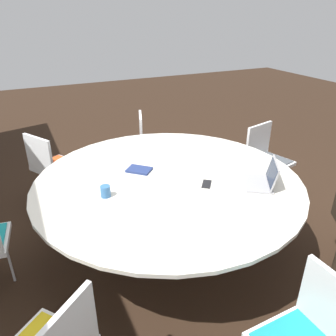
{
  "coord_description": "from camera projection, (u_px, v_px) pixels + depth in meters",
  "views": [
    {
      "loc": [
        -2.26,
        1.06,
        2.06
      ],
      "look_at": [
        0.0,
        0.0,
        0.84
      ],
      "focal_mm": 35.0,
      "sensor_mm": 36.0,
      "label": 1
    }
  ],
  "objects": [
    {
      "name": "handbag",
      "position": [
        117.0,
        163.0,
        4.52
      ],
      "size": [
        0.36,
        0.16,
        0.28
      ],
      "color": "#661E56",
      "rests_on": "ground_plane"
    },
    {
      "name": "spiral_notebook",
      "position": [
        139.0,
        170.0,
        2.95
      ],
      "size": [
        0.25,
        0.26,
        0.02
      ],
      "color": "navy",
      "rests_on": "conference_table"
    },
    {
      "name": "ground_plane",
      "position": [
        168.0,
        247.0,
        3.15
      ],
      "size": [
        16.0,
        16.0,
        0.0
      ],
      "primitive_type": "plane",
      "color": "black"
    },
    {
      "name": "conference_table",
      "position": [
        168.0,
        186.0,
        2.85
      ],
      "size": [
        2.28,
        2.28,
        0.74
      ],
      "color": "#B7B7BC",
      "rests_on": "ground_plane"
    },
    {
      "name": "coffee_cup",
      "position": [
        105.0,
        191.0,
        2.53
      ],
      "size": [
        0.08,
        0.08,
        0.09
      ],
      "color": "#33669E",
      "rests_on": "conference_table"
    },
    {
      "name": "chair_1",
      "position": [
        266.0,
        155.0,
        3.85
      ],
      "size": [
        0.51,
        0.53,
        0.85
      ],
      "rotation": [
        0.0,
        0.0,
        8.1
      ],
      "color": "white",
      "rests_on": "ground_plane"
    },
    {
      "name": "chair_3",
      "position": [
        51.0,
        163.0,
        3.66
      ],
      "size": [
        0.59,
        0.59,
        0.85
      ],
      "rotation": [
        0.0,
        0.0,
        9.96
      ],
      "color": "white",
      "rests_on": "ground_plane"
    },
    {
      "name": "cell_phone",
      "position": [
        207.0,
        184.0,
        2.72
      ],
      "size": [
        0.15,
        0.14,
        0.01
      ],
      "color": "black",
      "rests_on": "conference_table"
    },
    {
      "name": "chair_2",
      "position": [
        151.0,
        140.0,
        4.29
      ],
      "size": [
        0.55,
        0.54,
        0.85
      ],
      "rotation": [
        0.0,
        0.0,
        9.09
      ],
      "color": "white",
      "rests_on": "ground_plane"
    },
    {
      "name": "laptop",
      "position": [
        264.0,
        179.0,
        2.69
      ],
      "size": [
        0.39,
        0.37,
        0.21
      ],
      "rotation": [
        0.0,
        0.0,
        2.56
      ],
      "color": "#99999E",
      "rests_on": "conference_table"
    }
  ]
}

